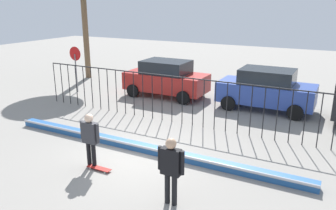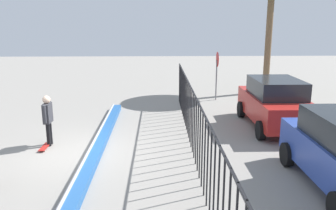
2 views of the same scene
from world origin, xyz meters
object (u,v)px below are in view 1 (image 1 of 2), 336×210
at_px(skateboarder, 90,136).
at_px(skateboard, 99,168).
at_px(parked_car_blue, 266,89).
at_px(parked_car_red, 166,78).
at_px(camera_operator, 171,165).
at_px(stop_sign, 76,63).

bearing_deg(skateboarder, skateboard, -5.70).
xyz_separation_m(skateboarder, parked_car_blue, (3.35, 8.28, -0.04)).
bearing_deg(parked_car_blue, parked_car_red, -176.04).
distance_m(camera_operator, stop_sign, 12.10).
relative_size(parked_car_blue, stop_sign, 1.72).
distance_m(skateboarder, camera_operator, 3.10).
height_order(skateboard, parked_car_blue, parked_car_blue).
xyz_separation_m(parked_car_red, parked_car_blue, (5.16, 0.12, 0.00)).
relative_size(skateboarder, stop_sign, 0.68).
bearing_deg(parked_car_red, parked_car_blue, 2.57).
xyz_separation_m(skateboarder, camera_operator, (3.03, -0.63, 0.04)).
distance_m(skateboard, camera_operator, 2.94).
relative_size(skateboard, parked_car_red, 0.19).
relative_size(camera_operator, stop_sign, 0.70).
height_order(parked_car_blue, stop_sign, stop_sign).
bearing_deg(parked_car_red, skateboarder, -76.23).
bearing_deg(skateboard, stop_sign, 136.15).
bearing_deg(parked_car_red, skateboard, -74.23).
bearing_deg(camera_operator, skateboarder, 10.76).
bearing_deg(skateboard, parked_car_red, 104.91).
bearing_deg(camera_operator, parked_car_red, -38.64).
relative_size(parked_car_red, parked_car_blue, 1.00).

